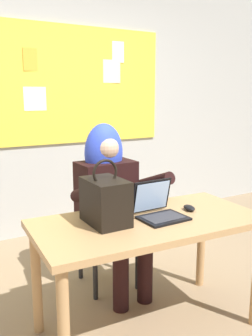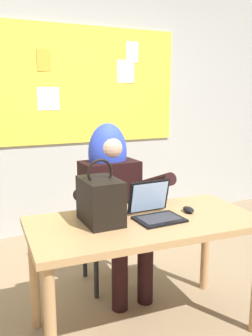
{
  "view_description": "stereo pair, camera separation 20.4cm",
  "coord_description": "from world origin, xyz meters",
  "px_view_note": "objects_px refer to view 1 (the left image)",
  "views": [
    {
      "loc": [
        -1.29,
        -1.7,
        1.46
      ],
      "look_at": [
        -0.11,
        0.32,
        0.98
      ],
      "focal_mm": 38.7,
      "sensor_mm": 36.0,
      "label": 1
    },
    {
      "loc": [
        -1.1,
        -1.8,
        1.46
      ],
      "look_at": [
        -0.11,
        0.32,
        0.98
      ],
      "focal_mm": 38.7,
      "sensor_mm": 36.0,
      "label": 2
    }
  ],
  "objects_px": {
    "person_costumed": "(111,194)",
    "laptop": "(159,209)",
    "computer_mouse": "(189,208)",
    "desk_main": "(149,234)",
    "handbag": "(105,201)",
    "chair_at_desk": "(104,219)"
  },
  "relations": [
    {
      "from": "computer_mouse",
      "to": "person_costumed",
      "type": "bearing_deg",
      "value": 125.6
    },
    {
      "from": "desk_main",
      "to": "chair_at_desk",
      "type": "xyz_separation_m",
      "value": [
        0.04,
        0.7,
        -0.12
      ]
    },
    {
      "from": "person_costumed",
      "to": "laptop",
      "type": "distance_m",
      "value": 0.57
    },
    {
      "from": "handbag",
      "to": "computer_mouse",
      "type": "bearing_deg",
      "value": -6.18
    },
    {
      "from": "laptop",
      "to": "computer_mouse",
      "type": "height_order",
      "value": "laptop"
    },
    {
      "from": "chair_at_desk",
      "to": "handbag",
      "type": "xyz_separation_m",
      "value": [
        -0.3,
        -0.63,
        0.35
      ]
    },
    {
      "from": "person_costumed",
      "to": "handbag",
      "type": "xyz_separation_m",
      "value": [
        -0.29,
        -0.5,
        0.12
      ]
    },
    {
      "from": "chair_at_desk",
      "to": "laptop",
      "type": "bearing_deg",
      "value": 7.03
    },
    {
      "from": "handbag",
      "to": "chair_at_desk",
      "type": "bearing_deg",
      "value": 64.49
    },
    {
      "from": "person_costumed",
      "to": "handbag",
      "type": "relative_size",
      "value": 3.3
    },
    {
      "from": "desk_main",
      "to": "computer_mouse",
      "type": "bearing_deg",
      "value": 2.02
    },
    {
      "from": "desk_main",
      "to": "laptop",
      "type": "bearing_deg",
      "value": 4.39
    },
    {
      "from": "person_costumed",
      "to": "computer_mouse",
      "type": "height_order",
      "value": "person_costumed"
    },
    {
      "from": "computer_mouse",
      "to": "desk_main",
      "type": "bearing_deg",
      "value": -168.82
    },
    {
      "from": "chair_at_desk",
      "to": "computer_mouse",
      "type": "distance_m",
      "value": 0.78
    },
    {
      "from": "handbag",
      "to": "person_costumed",
      "type": "bearing_deg",
      "value": 59.41
    },
    {
      "from": "chair_at_desk",
      "to": "laptop",
      "type": "xyz_separation_m",
      "value": [
        0.03,
        -0.69,
        0.27
      ]
    },
    {
      "from": "desk_main",
      "to": "computer_mouse",
      "type": "relative_size",
      "value": 13.59
    },
    {
      "from": "desk_main",
      "to": "handbag",
      "type": "bearing_deg",
      "value": 164.07
    },
    {
      "from": "chair_at_desk",
      "to": "person_costumed",
      "type": "distance_m",
      "value": 0.26
    },
    {
      "from": "person_costumed",
      "to": "laptop",
      "type": "relative_size",
      "value": 4.44
    },
    {
      "from": "desk_main",
      "to": "handbag",
      "type": "height_order",
      "value": "handbag"
    }
  ]
}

